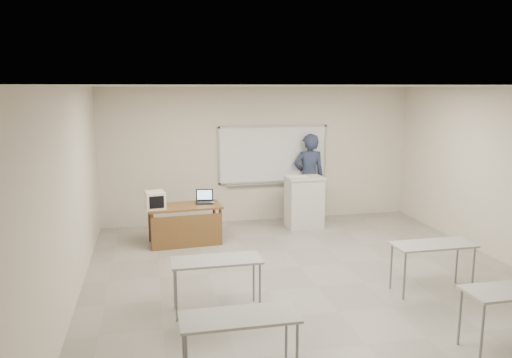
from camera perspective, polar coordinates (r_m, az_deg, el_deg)
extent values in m
cube|color=gray|center=(7.81, 7.00, -12.14)|extent=(7.00, 8.00, 0.01)
cube|color=white|center=(11.20, 1.97, 2.84)|extent=(2.40, 0.03, 1.20)
cube|color=#B7BABC|center=(11.13, 2.00, 6.00)|extent=(2.48, 0.04, 0.04)
cube|color=#B7BABC|center=(11.29, 1.96, -0.28)|extent=(2.48, 0.04, 0.04)
cube|color=#B7BABC|center=(10.96, -4.23, 2.65)|extent=(0.04, 0.04, 1.28)
cube|color=#B7BABC|center=(11.55, 7.86, 2.98)|extent=(0.04, 0.04, 1.28)
cube|color=#B7BABC|center=(11.26, 2.01, -0.52)|extent=(2.16, 0.07, 0.02)
cube|color=gray|center=(6.74, -4.55, -9.26)|extent=(1.20, 0.50, 0.03)
cylinder|color=slate|center=(6.64, -9.10, -13.05)|extent=(0.03, 0.03, 0.70)
cylinder|color=slate|center=(6.78, 0.45, -12.42)|extent=(0.03, 0.03, 0.70)
cylinder|color=slate|center=(7.01, -9.28, -11.76)|extent=(0.03, 0.03, 0.70)
cylinder|color=slate|center=(7.14, -0.27, -11.20)|extent=(0.03, 0.03, 0.70)
cube|color=gray|center=(7.81, 19.61, -7.08)|extent=(1.20, 0.50, 0.03)
cylinder|color=slate|center=(7.49, 16.61, -10.59)|extent=(0.03, 0.03, 0.70)
cylinder|color=slate|center=(8.06, 23.58, -9.53)|extent=(0.03, 0.03, 0.70)
cylinder|color=slate|center=(7.82, 15.19, -9.61)|extent=(0.03, 0.03, 0.70)
cylinder|color=slate|center=(8.37, 21.98, -8.69)|extent=(0.03, 0.03, 0.70)
cube|color=gray|center=(5.19, -1.93, -15.50)|extent=(1.20, 0.50, 0.03)
cylinder|color=slate|center=(5.30, 4.71, -19.38)|extent=(0.03, 0.03, 0.70)
cylinder|color=slate|center=(5.48, -8.28, -18.42)|extent=(0.03, 0.03, 0.70)
cylinder|color=slate|center=(5.64, 3.48, -17.43)|extent=(0.03, 0.03, 0.70)
cylinder|color=slate|center=(6.19, 24.43, -15.74)|extent=(0.03, 0.03, 0.70)
cylinder|color=slate|center=(6.48, 22.28, -14.37)|extent=(0.03, 0.03, 0.70)
cube|color=brown|center=(9.68, -8.20, -3.12)|extent=(1.40, 0.70, 0.04)
cube|color=brown|center=(9.47, -7.99, -6.02)|extent=(1.33, 0.03, 0.63)
cylinder|color=#4E311C|center=(9.48, -11.90, -5.88)|extent=(0.06, 0.06, 0.71)
cylinder|color=#4E311C|center=(9.56, -4.17, -5.54)|extent=(0.06, 0.06, 0.71)
cylinder|color=#4E311C|center=(10.03, -11.93, -4.96)|extent=(0.06, 0.06, 0.71)
cylinder|color=#4E311C|center=(10.11, -4.63, -4.65)|extent=(0.06, 0.06, 0.71)
cube|color=silver|center=(10.78, 5.52, -2.75)|extent=(0.74, 0.53, 1.06)
cube|color=silver|center=(10.67, 5.57, 0.13)|extent=(0.78, 0.57, 0.04)
cube|color=silver|center=(9.52, -11.49, -2.34)|extent=(0.34, 0.35, 0.32)
cube|color=silver|center=(9.33, -11.47, -2.61)|extent=(0.35, 0.04, 0.33)
cube|color=black|center=(9.31, -11.47, -2.64)|extent=(0.27, 0.01, 0.23)
cube|color=black|center=(9.80, -5.91, -2.71)|extent=(0.34, 0.25, 0.02)
cube|color=black|center=(9.79, -5.91, -2.65)|extent=(0.28, 0.14, 0.01)
cube|color=black|center=(9.93, -6.02, -1.82)|extent=(0.34, 0.07, 0.23)
cube|color=#A5C9F3|center=(9.92, -6.02, -1.81)|extent=(0.29, 0.05, 0.18)
ellipsoid|color=#9C9CA3|center=(9.77, -5.01, -2.69)|extent=(0.11, 0.09, 0.04)
cube|color=silver|center=(10.70, 4.68, 0.36)|extent=(0.47, 0.25, 0.02)
imported|color=black|center=(11.35, 6.06, 0.24)|extent=(0.73, 0.50, 1.96)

